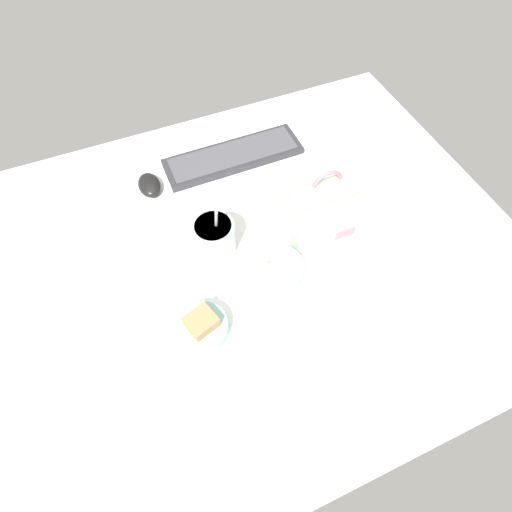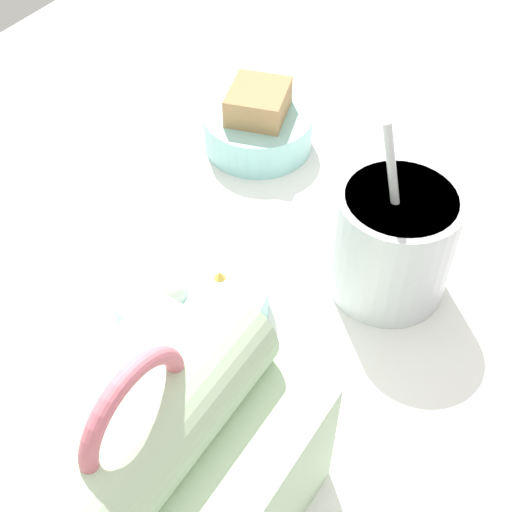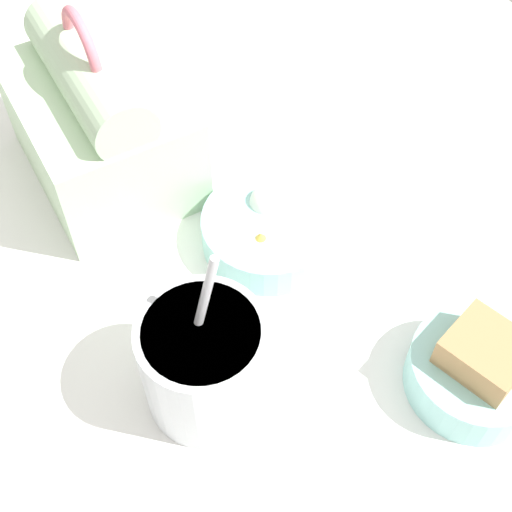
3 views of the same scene
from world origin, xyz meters
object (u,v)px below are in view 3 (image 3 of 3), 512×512
(soup_cup, at_px, (204,362))
(bento_bowl_sandwich, at_px, (477,369))
(lunch_bag, at_px, (100,121))
(bento_bowl_snacks, at_px, (268,229))

(soup_cup, relative_size, bento_bowl_sandwich, 1.51)
(lunch_bag, bearing_deg, soup_cup, 174.46)
(soup_cup, bearing_deg, bento_bowl_sandwich, -117.16)
(bento_bowl_snacks, bearing_deg, bento_bowl_sandwich, -161.12)
(soup_cup, distance_m, bento_bowl_snacks, 0.17)
(bento_bowl_sandwich, distance_m, bento_bowl_snacks, 0.23)
(soup_cup, height_order, bento_bowl_sandwich, soup_cup)
(lunch_bag, height_order, bento_bowl_snacks, lunch_bag)
(lunch_bag, relative_size, bento_bowl_snacks, 1.52)
(lunch_bag, relative_size, bento_bowl_sandwich, 1.73)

